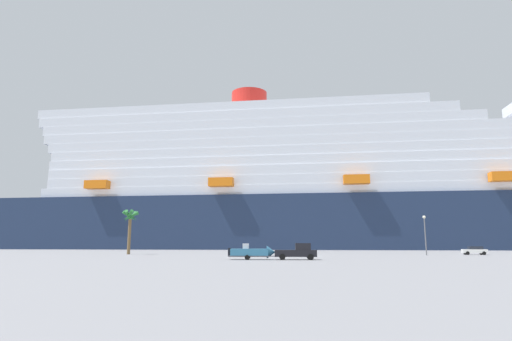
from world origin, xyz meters
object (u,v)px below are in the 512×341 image
small_boat_on_trailer (254,252)px  pickup_truck (297,252)px  street_lamp (425,229)px  parked_car_white_van (475,250)px  cruise_ship (342,192)px  palm_tree (130,220)px

small_boat_on_trailer → pickup_truck: bearing=0.2°
small_boat_on_trailer → street_lamp: (30.05, 20.78, 3.76)m
small_boat_on_trailer → parked_car_white_van: 47.25m
street_lamp → parked_car_white_van: street_lamp is taller
parked_car_white_van → small_boat_on_trailer: bearing=-148.6°
small_boat_on_trailer → parked_car_white_van: (40.33, 24.63, -0.13)m
cruise_ship → parked_car_white_van: size_ratio=65.12×
palm_tree → parked_car_white_van: (66.35, -0.21, -5.83)m
cruise_ship → palm_tree: bearing=-127.8°
small_boat_on_trailer → street_lamp: size_ratio=0.99×
palm_tree → street_lamp: 56.25m
pickup_truck → street_lamp: 32.14m
pickup_truck → small_boat_on_trailer: 5.80m
small_boat_on_trailer → street_lamp: 36.73m
cruise_ship → small_boat_on_trailer: (-26.80, -92.87, -19.09)m
pickup_truck → parked_car_white_van: pickup_truck is taller
small_boat_on_trailer → parked_car_white_van: small_boat_on_trailer is taller
palm_tree → cruise_ship: bearing=52.2°
cruise_ship → street_lamp: 73.77m
cruise_ship → parked_car_white_van: bearing=-78.8°
palm_tree → street_lamp: bearing=-4.1°
street_lamp → parked_car_white_van: size_ratio=1.58×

